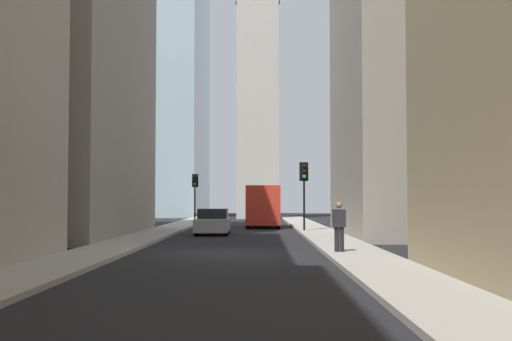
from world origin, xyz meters
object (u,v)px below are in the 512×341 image
(traffic_light_midblock, at_px, (304,180))
(traffic_light_far_junction, at_px, (195,186))
(delivery_truck, at_px, (263,206))
(pedestrian, at_px, (339,224))
(sedan_silver, at_px, (213,222))

(traffic_light_midblock, bearing_deg, traffic_light_far_junction, 25.89)
(delivery_truck, relative_size, pedestrian, 3.79)
(traffic_light_midblock, height_order, pedestrian, traffic_light_midblock)
(pedestrian, bearing_deg, sedan_silver, 21.31)
(delivery_truck, bearing_deg, traffic_light_far_junction, 31.02)
(pedestrian, bearing_deg, traffic_light_far_junction, 14.30)
(sedan_silver, distance_m, pedestrian, 14.58)
(traffic_light_midblock, xyz_separation_m, pedestrian, (-15.41, -0.13, -1.98))
(sedan_silver, height_order, traffic_light_midblock, traffic_light_midblock)
(traffic_light_far_junction, distance_m, pedestrian, 32.96)
(delivery_truck, xyz_separation_m, traffic_light_far_junction, (9.36, 5.63, 1.56))
(delivery_truck, xyz_separation_m, sedan_silver, (-8.94, 2.80, -0.80))
(traffic_light_midblock, distance_m, pedestrian, 15.53)
(delivery_truck, xyz_separation_m, pedestrian, (-22.52, -2.50, -0.39))
(sedan_silver, xyz_separation_m, pedestrian, (-13.58, -5.30, 0.41))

